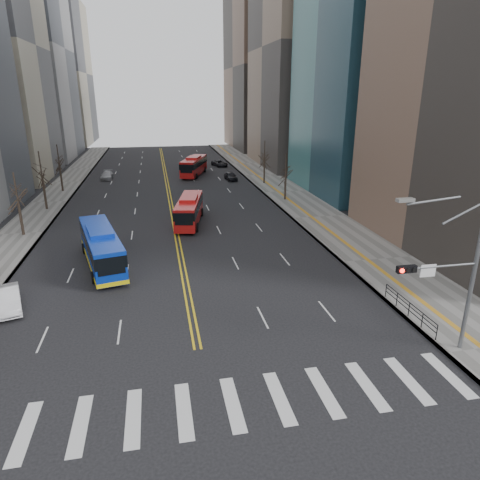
{
  "coord_description": "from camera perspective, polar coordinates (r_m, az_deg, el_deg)",
  "views": [
    {
      "loc": [
        -1.8,
        -16.88,
        14.35
      ],
      "look_at": [
        3.96,
        12.11,
        4.21
      ],
      "focal_mm": 32.0,
      "sensor_mm": 36.0,
      "label": 1
    }
  ],
  "objects": [
    {
      "name": "red_bus_near",
      "position": [
        49.79,
        -6.79,
        4.18
      ],
      "size": [
        4.22,
        10.21,
        3.19
      ],
      "color": "red",
      "rests_on": "ground"
    },
    {
      "name": "centerline",
      "position": [
        73.32,
        -9.69,
        7.38
      ],
      "size": [
        0.55,
        100.0,
        0.01
      ],
      "color": "gold",
      "rests_on": "ground"
    },
    {
      "name": "car_silver",
      "position": [
        79.98,
        -17.32,
        8.24
      ],
      "size": [
        2.01,
        4.7,
        1.35
      ],
      "primitive_type": "imported",
      "rotation": [
        0.0,
        0.0,
        -0.03
      ],
      "color": "#9D9DA2",
      "rests_on": "ground"
    },
    {
      "name": "office_towers",
      "position": [
        85.94,
        -10.91,
        25.02
      ],
      "size": [
        83.0,
        134.0,
        58.0
      ],
      "color": "gray",
      "rests_on": "ground"
    },
    {
      "name": "car_dark_mid",
      "position": [
        75.45,
        -1.24,
        8.51
      ],
      "size": [
        1.99,
        4.3,
        1.43
      ],
      "primitive_type": "imported",
      "rotation": [
        0.0,
        0.0,
        0.08
      ],
      "color": "black",
      "rests_on": "ground"
    },
    {
      "name": "pedestrian_railing",
      "position": [
        31.07,
        21.63,
        -8.32
      ],
      "size": [
        0.06,
        6.06,
        1.02
      ],
      "color": "black",
      "rests_on": "sidewalk_right"
    },
    {
      "name": "crosswalk",
      "position": [
        22.22,
        -4.21,
        -21.32
      ],
      "size": [
        26.7,
        4.0,
        0.01
      ],
      "color": "silver",
      "rests_on": "ground"
    },
    {
      "name": "red_bus_far",
      "position": [
        80.29,
        -6.17,
        9.93
      ],
      "size": [
        5.99,
        11.19,
        3.48
      ],
      "color": "red",
      "rests_on": "ground"
    },
    {
      "name": "sidewalk_left",
      "position": [
        65.18,
        -24.04,
        4.63
      ],
      "size": [
        5.0,
        130.0,
        0.15
      ],
      "primitive_type": "cube",
      "color": "#65635E",
      "rests_on": "ground"
    },
    {
      "name": "car_dark_far",
      "position": [
        90.45,
        -2.76,
        10.19
      ],
      "size": [
        3.34,
        5.0,
        1.27
      ],
      "primitive_type": "imported",
      "rotation": [
        0.0,
        0.0,
        0.29
      ],
      "color": "black",
      "rests_on": "ground"
    },
    {
      "name": "sidewalk_right",
      "position": [
        66.37,
        5.99,
        6.41
      ],
      "size": [
        7.0,
        130.0,
        0.15
      ],
      "primitive_type": "cube",
      "color": "#65635E",
      "rests_on": "ground"
    },
    {
      "name": "car_white",
      "position": [
        34.2,
        -28.58,
        -6.97
      ],
      "size": [
        2.9,
        4.84,
        1.51
      ],
      "primitive_type": "imported",
      "rotation": [
        0.0,
        0.0,
        0.31
      ],
      "color": "white",
      "rests_on": "ground"
    },
    {
      "name": "blue_bus",
      "position": [
        39.14,
        -18.01,
        -0.78
      ],
      "size": [
        5.06,
        11.82,
        3.38
      ],
      "color": "#0B2FAA",
      "rests_on": "ground"
    },
    {
      "name": "signal_mast",
      "position": [
        26.24,
        26.29,
        -4.34
      ],
      "size": [
        5.37,
        0.37,
        9.39
      ],
      "color": "gray",
      "rests_on": "ground"
    },
    {
      "name": "street_trees",
      "position": [
        52.57,
        -17.07,
        7.72
      ],
      "size": [
        35.2,
        47.2,
        7.6
      ],
      "color": "#2F231D",
      "rests_on": "ground"
    },
    {
      "name": "ground",
      "position": [
        22.23,
        -4.21,
        -21.34
      ],
      "size": [
        220.0,
        220.0,
        0.0
      ],
      "primitive_type": "plane",
      "color": "black"
    }
  ]
}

